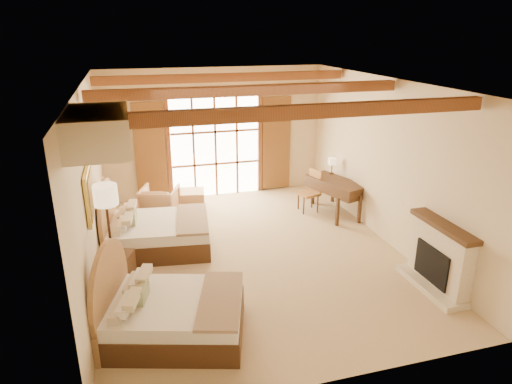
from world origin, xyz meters
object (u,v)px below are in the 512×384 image
object	(u,v)px
bed_far	(151,231)
desk	(335,195)
bed_near	(165,313)
armchair	(160,203)
nightstand	(115,273)

from	to	relation	value
bed_far	desk	xyz separation A→B (m)	(4.23, 0.76, 0.04)
bed_near	armchair	distance (m)	4.33
bed_near	bed_far	distance (m)	2.76
nightstand	armchair	xyz separation A→B (m)	(0.95, 2.91, 0.04)
armchair	desk	distance (m)	4.02
bed_near	desk	xyz separation A→B (m)	(4.21, 3.52, 0.06)
desk	bed_far	bearing A→B (deg)	171.57
bed_near	bed_far	world-z (taller)	bed_far
nightstand	armchair	bearing A→B (deg)	91.18
bed_far	armchair	distance (m)	1.59
bed_far	nightstand	world-z (taller)	bed_far
armchair	nightstand	bearing A→B (deg)	91.94
armchair	desk	xyz separation A→B (m)	(3.94, -0.80, 0.06)
bed_far	armchair	bearing A→B (deg)	86.88
armchair	desk	world-z (taller)	desk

